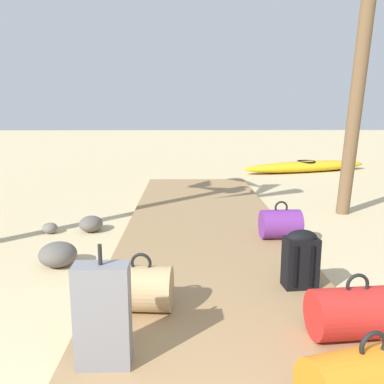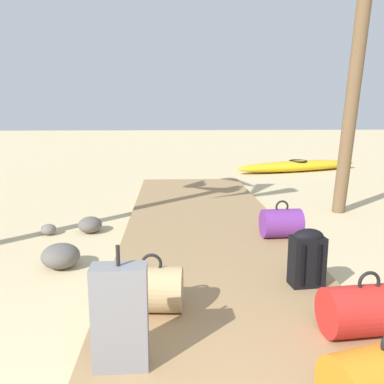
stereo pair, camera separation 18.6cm
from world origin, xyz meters
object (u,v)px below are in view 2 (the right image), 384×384
backpack_black (307,256)px  duffel_bag_red (367,310)px  kayak (298,166)px  duffel_bag_tan (152,289)px  duffel_bag_purple (281,223)px  suitcase_grey (120,317)px

backpack_black → duffel_bag_red: 0.84m
backpack_black → kayak: backpack_black is taller
duffel_bag_red → duffel_bag_tan: bearing=164.4°
backpack_black → duffel_bag_tan: 1.41m
duffel_bag_purple → kayak: duffel_bag_purple is taller
backpack_black → duffel_bag_purple: (0.15, 1.42, -0.10)m
duffel_bag_tan → kayak: duffel_bag_tan is taller
kayak → duffel_bag_purple: bearing=-109.0°
duffel_bag_tan → suitcase_grey: bearing=-102.5°
kayak → backpack_black: bearing=-106.7°
duffel_bag_purple → suitcase_grey: bearing=-123.3°
duffel_bag_red → backpack_black: bearing=100.4°
backpack_black → duffel_bag_purple: 1.43m
duffel_bag_tan → suitcase_grey: (-0.16, -0.71, 0.15)m
suitcase_grey → duffel_bag_purple: 3.03m
duffel_bag_purple → kayak: size_ratio=0.13×
duffel_bag_red → suitcase_grey: (-1.66, -0.29, 0.15)m
backpack_black → duffel_bag_purple: size_ratio=1.06×
duffel_bag_tan → suitcase_grey: 0.74m
suitcase_grey → duffel_bag_red: bearing=9.9°
backpack_black → suitcase_grey: suitcase_grey is taller
duffel_bag_tan → duffel_bag_purple: bearing=50.4°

